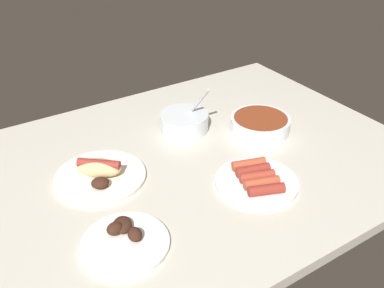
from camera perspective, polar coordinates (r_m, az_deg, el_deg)
ground_plane at (r=120.24cm, az=0.28°, el=-2.37°), size 120.00×90.00×3.00cm
bowl_chili at (r=132.12cm, az=9.01°, el=2.70°), size 17.97×17.97×4.57cm
plate_hotdog_assembled at (r=112.94cm, az=-12.09°, el=-3.79°), size 23.41×23.41×5.61cm
plate_grilled_meat at (r=94.59cm, az=-8.88°, el=-12.42°), size 18.97×18.97×3.92cm
plate_sausages at (r=110.27cm, az=8.58°, el=-4.69°), size 21.16×21.16×3.55cm
bowl_coleslaw at (r=131.20cm, az=-1.02°, el=3.11°), size 14.73×14.73×15.10cm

